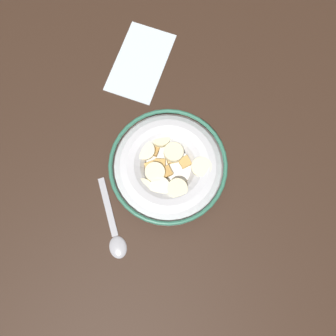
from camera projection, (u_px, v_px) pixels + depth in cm
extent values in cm
cube|color=#332116|center=(168.00, 173.00, 51.71)|extent=(130.79, 130.79, 2.00)
cylinder|color=silver|center=(168.00, 172.00, 50.44)|extent=(9.53, 9.53, 0.60)
torus|color=silver|center=(168.00, 168.00, 48.14)|extent=(17.32, 17.32, 5.31)
torus|color=#337259|center=(168.00, 165.00, 45.84)|extent=(17.40, 17.40, 0.60)
cylinder|color=white|center=(168.00, 168.00, 47.90)|extent=(14.14, 14.14, 0.40)
cube|color=tan|center=(161.00, 162.00, 47.51)|extent=(2.07, 2.02, 0.92)
cube|color=tan|center=(197.00, 196.00, 46.48)|extent=(2.06, 2.11, 0.93)
cube|color=#AD7F42|center=(157.00, 188.00, 46.70)|extent=(2.00, 2.04, 0.83)
cube|color=#AD7F42|center=(155.00, 202.00, 46.21)|extent=(1.75, 1.79, 0.81)
cube|color=#B78947|center=(167.00, 172.00, 47.03)|extent=(2.23, 2.23, 0.76)
cube|color=tan|center=(174.00, 159.00, 47.48)|extent=(2.21, 2.23, 0.87)
cube|color=tan|center=(205.00, 151.00, 47.74)|extent=(1.68, 1.76, 0.91)
cube|color=tan|center=(185.00, 162.00, 47.46)|extent=(2.21, 2.21, 0.73)
cube|color=tan|center=(151.00, 167.00, 47.36)|extent=(2.26, 2.25, 0.87)
cube|color=#AD7F42|center=(153.00, 150.00, 47.74)|extent=(1.67, 1.62, 0.82)
cube|color=tan|center=(204.00, 180.00, 46.78)|extent=(2.26, 2.26, 0.87)
cube|color=#B78947|center=(191.00, 187.00, 46.79)|extent=(2.27, 2.28, 0.93)
cylinder|color=#F9EFC6|center=(155.00, 172.00, 46.27)|extent=(3.21, 3.20, 1.26)
cylinder|color=beige|center=(161.00, 138.00, 47.52)|extent=(4.09, 4.05, 1.14)
cylinder|color=#F4EABC|center=(142.00, 189.00, 45.80)|extent=(3.19, 3.24, 1.40)
cylinder|color=beige|center=(177.00, 189.00, 45.42)|extent=(3.92, 3.91, 1.38)
cylinder|color=#F4EABC|center=(145.00, 150.00, 46.98)|extent=(4.22, 4.22, 1.19)
cylinder|color=#F9EFC6|center=(161.00, 187.00, 45.91)|extent=(3.63, 3.64, 1.40)
cylinder|color=#F4EABC|center=(201.00, 167.00, 46.01)|extent=(3.59, 3.59, 1.24)
cylinder|color=#F4EABC|center=(175.00, 153.00, 46.79)|extent=(3.42, 3.40, 1.15)
ellipsoid|color=#A5A5AD|center=(118.00, 247.00, 47.85)|extent=(4.36, 4.22, 0.80)
cube|color=#A5A5AD|center=(108.00, 207.00, 49.37)|extent=(8.07, 6.57, 0.36)
cube|color=silver|center=(140.00, 62.00, 54.72)|extent=(14.36, 8.94, 0.30)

